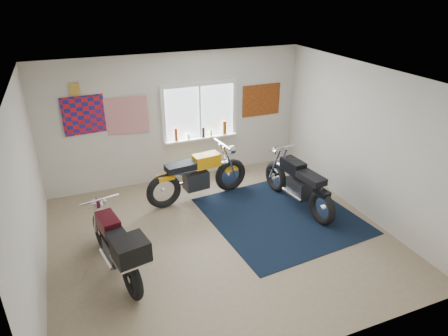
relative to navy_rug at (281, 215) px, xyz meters
name	(u,v)px	position (x,y,z in m)	size (l,w,h in m)	color
ground	(221,238)	(-1.29, -0.23, -0.01)	(5.50, 5.50, 0.00)	#9E896B
room_shell	(221,148)	(-1.29, -0.23, 1.63)	(5.50, 5.50, 5.50)	white
navy_rug	(281,215)	(0.00, 0.00, 0.00)	(2.50, 2.60, 0.01)	black
window_assembly	(200,116)	(-0.79, 2.24, 1.36)	(1.66, 0.17, 1.26)	white
oil_bottles	(206,131)	(-0.69, 2.17, 1.02)	(1.17, 0.09, 0.30)	maroon
flag_display	(74,90)	(-3.19, 2.25, 2.14)	(1.60, 0.10, 1.17)	red
triumph_poster	(261,100)	(0.66, 2.25, 1.54)	(0.90, 0.03, 0.70)	#A54C14
yellow_triumph	(198,177)	(-1.20, 1.21, 0.47)	(2.15, 0.64, 1.08)	black
black_chrome_bike	(298,184)	(0.46, 0.22, 0.45)	(0.63, 2.05, 1.05)	black
maroon_tourer	(117,247)	(-3.01, -0.56, 0.51)	(0.78, 1.96, 0.99)	black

